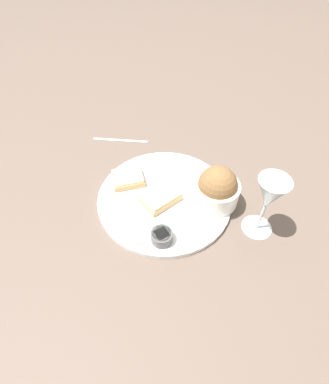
# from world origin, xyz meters

# --- Properties ---
(ground_plane) EXTENTS (4.00, 4.00, 0.00)m
(ground_plane) POSITION_xyz_m (0.00, 0.00, 0.00)
(ground_plane) COLOR brown
(dinner_plate) EXTENTS (0.36, 0.36, 0.01)m
(dinner_plate) POSITION_xyz_m (0.00, 0.00, 0.01)
(dinner_plate) COLOR white
(dinner_plate) RESTS_ON ground_plane
(salad_bowl) EXTENTS (0.12, 0.12, 0.11)m
(salad_bowl) POSITION_xyz_m (0.13, -0.03, 0.06)
(salad_bowl) COLOR silver
(salad_bowl) RESTS_ON dinner_plate
(sauce_ramekin) EXTENTS (0.05, 0.05, 0.03)m
(sauce_ramekin) POSITION_xyz_m (-0.02, -0.13, 0.03)
(sauce_ramekin) COLOR #4C4C4C
(sauce_ramekin) RESTS_ON dinner_plate
(cheese_toast_near) EXTENTS (0.12, 0.11, 0.03)m
(cheese_toast_near) POSITION_xyz_m (-0.01, -0.01, 0.03)
(cheese_toast_near) COLOR tan
(cheese_toast_near) RESTS_ON dinner_plate
(cheese_toast_far) EXTENTS (0.09, 0.08, 0.03)m
(cheese_toast_far) POSITION_xyz_m (-0.09, 0.07, 0.03)
(cheese_toast_far) COLOR tan
(cheese_toast_far) RESTS_ON dinner_plate
(wine_glass) EXTENTS (0.08, 0.08, 0.17)m
(wine_glass) POSITION_xyz_m (0.22, -0.12, 0.12)
(wine_glass) COLOR silver
(wine_glass) RESTS_ON ground_plane
(fork) EXTENTS (0.18, 0.05, 0.01)m
(fork) POSITION_xyz_m (-0.11, 0.27, 0.00)
(fork) COLOR silver
(fork) RESTS_ON ground_plane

